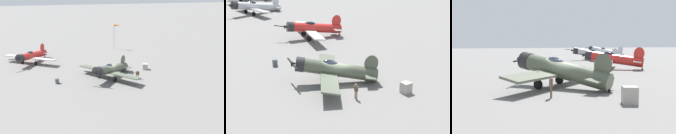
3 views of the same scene
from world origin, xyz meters
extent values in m
plane|color=slate|center=(0.00, 0.00, 0.00)|extent=(400.00, 400.00, 0.00)
cylinder|color=#4C5442|center=(0.00, 0.00, 1.49)|extent=(6.50, 7.60, 2.86)
cylinder|color=#232326|center=(-2.52, 3.14, 2.18)|extent=(1.96, 1.89, 1.71)
cone|color=#232326|center=(-2.92, 3.64, 2.29)|extent=(0.92, 0.92, 0.74)
cube|color=black|center=(-3.02, 3.76, 2.29)|extent=(1.82, 2.85, 0.31)
ellipsoid|color=black|center=(-0.53, 0.66, 2.26)|extent=(1.71, 1.87, 0.96)
cube|color=#565E4C|center=(-0.63, 0.79, 1.26)|extent=(10.00, 8.52, 0.48)
ellipsoid|color=#4C5442|center=(2.22, -2.76, 2.11)|extent=(1.21, 1.47, 2.09)
cube|color=#565E4C|center=(2.09, -2.61, 1.00)|extent=(3.34, 2.99, 0.28)
cylinder|color=#999BA0|center=(-2.22, 0.16, 0.95)|extent=(0.14, 0.14, 1.09)
cylinder|color=black|center=(-2.22, 0.16, 0.40)|extent=(0.66, 0.75, 0.80)
cylinder|color=#999BA0|center=(0.32, 2.21, 0.95)|extent=(0.14, 0.14, 1.09)
cylinder|color=black|center=(0.32, 2.21, 0.40)|extent=(0.66, 0.75, 0.80)
cylinder|color=black|center=(2.53, -3.16, 0.14)|extent=(0.25, 0.28, 0.28)
cylinder|color=red|center=(12.53, 13.15, 1.54)|extent=(7.52, 5.82, 2.37)
cylinder|color=#232326|center=(9.38, 15.35, 2.02)|extent=(1.73, 1.83, 1.58)
cone|color=#232326|center=(8.84, 15.72, 2.10)|extent=(0.86, 0.86, 0.68)
cube|color=black|center=(8.72, 15.81, 2.10)|extent=(1.98, 2.69, 0.48)
ellipsoid|color=black|center=(11.87, 13.61, 2.22)|extent=(1.89, 1.64, 0.89)
cube|color=#BCB7B2|center=(11.74, 13.70, 1.28)|extent=(7.90, 10.35, 0.38)
ellipsoid|color=red|center=(15.32, 11.20, 2.33)|extent=(1.48, 1.08, 2.05)
cube|color=#BCB7B2|center=(15.16, 11.32, 1.22)|extent=(2.85, 3.42, 0.24)
cylinder|color=#999BA0|center=(10.43, 12.68, 0.94)|extent=(0.14, 0.14, 1.08)
cylinder|color=black|center=(10.43, 12.68, 0.40)|extent=(0.77, 0.62, 0.80)
cylinder|color=#999BA0|center=(12.25, 15.28, 0.94)|extent=(0.14, 0.14, 1.08)
cylinder|color=black|center=(12.25, 15.28, 0.40)|extent=(0.77, 0.62, 0.80)
cylinder|color=black|center=(15.72, 10.92, 0.14)|extent=(0.29, 0.24, 0.28)
cylinder|color=#B7BABF|center=(19.73, 33.52, 1.36)|extent=(10.19, 3.68, 3.09)
cylinder|color=#232326|center=(15.04, 34.61, 2.19)|extent=(1.46, 1.76, 1.67)
cone|color=#232326|center=(14.40, 34.75, 2.30)|extent=(0.78, 0.77, 0.72)
cube|color=black|center=(14.26, 34.79, 2.30)|extent=(2.91, 1.94, 0.64)
ellipsoid|color=black|center=(18.75, 33.74, 2.14)|extent=(1.92, 1.15, 0.96)
cube|color=#ADAFB5|center=(18.56, 33.79, 1.18)|extent=(4.32, 11.40, 0.48)
ellipsoid|color=#B7BABF|center=(23.83, 32.56, 1.81)|extent=(1.76, 0.52, 1.99)
cube|color=#ADAFB5|center=(23.64, 32.61, 0.75)|extent=(1.84, 3.56, 0.28)
cylinder|color=#999BA0|center=(17.60, 32.36, 0.91)|extent=(0.14, 0.14, 1.02)
cylinder|color=black|center=(17.60, 32.36, 0.40)|extent=(0.82, 0.38, 0.80)
cylinder|color=#999BA0|center=(18.33, 35.50, 0.91)|extent=(0.14, 0.14, 1.02)
cylinder|color=black|center=(18.33, 35.50, 0.40)|extent=(0.82, 0.38, 0.80)
cylinder|color=black|center=(24.42, 32.43, 0.14)|extent=(0.30, 0.16, 0.28)
cylinder|color=black|center=(26.63, 46.58, 0.40)|extent=(0.61, 0.78, 0.80)
cylinder|color=black|center=(31.61, 41.95, 0.14)|extent=(0.24, 0.29, 0.28)
cylinder|color=brown|center=(-2.34, -3.89, 0.40)|extent=(0.12, 0.12, 0.80)
cylinder|color=brown|center=(-2.22, -3.63, 0.40)|extent=(0.12, 0.12, 0.80)
cube|color=brown|center=(-2.28, -3.76, 1.09)|extent=(0.38, 0.49, 0.57)
sphere|color=#A37660|center=(-2.28, -3.76, 1.49)|extent=(0.21, 0.21, 0.21)
cylinder|color=brown|center=(-2.39, -4.00, 1.10)|extent=(0.09, 0.09, 0.54)
cylinder|color=brown|center=(-2.17, -3.52, 1.10)|extent=(0.09, 0.09, 0.54)
cube|color=#9E998E|center=(1.86, -7.08, 0.55)|extent=(1.19, 1.18, 1.10)
cylinder|color=#474C56|center=(-0.14, 9.25, 0.41)|extent=(0.61, 0.61, 0.82)
torus|color=#474C56|center=(-0.14, 9.25, 0.57)|extent=(0.65, 0.65, 0.04)
torus|color=#474C56|center=(-0.14, 9.25, 0.25)|extent=(0.65, 0.65, 0.04)
camera|label=1|loc=(-34.09, 10.43, 14.20)|focal=35.62mm
camera|label=2|loc=(-29.87, -21.25, 15.37)|focal=59.18mm
camera|label=3|loc=(-7.63, -21.45, 3.78)|focal=43.41mm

